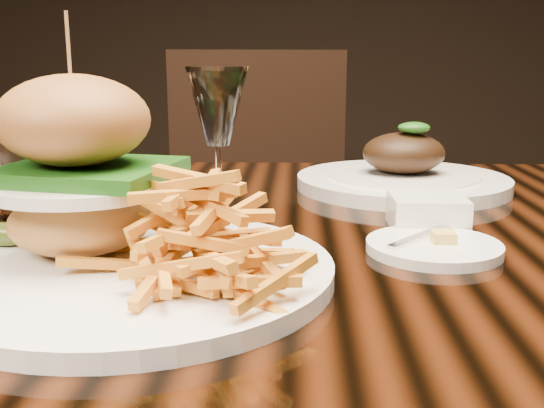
{
  "coord_description": "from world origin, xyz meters",
  "views": [
    {
      "loc": [
        0.0,
        -0.66,
        0.93
      ],
      "look_at": [
        -0.02,
        -0.13,
        0.81
      ],
      "focal_mm": 42.0,
      "sensor_mm": 36.0,
      "label": 1
    }
  ],
  "objects_px": {
    "wine_glass": "(218,113)",
    "chair_far": "(264,217)",
    "dining_table": "(292,298)",
    "burger_plate": "(128,211)",
    "far_dish": "(403,176)"
  },
  "relations": [
    {
      "from": "wine_glass",
      "to": "chair_far",
      "type": "bearing_deg",
      "value": 90.01
    },
    {
      "from": "dining_table",
      "to": "burger_plate",
      "type": "bearing_deg",
      "value": -130.23
    },
    {
      "from": "dining_table",
      "to": "burger_plate",
      "type": "relative_size",
      "value": 4.85
    },
    {
      "from": "burger_plate",
      "to": "chair_far",
      "type": "xyz_separation_m",
      "value": [
        0.06,
        1.05,
        -0.27
      ]
    },
    {
      "from": "dining_table",
      "to": "chair_far",
      "type": "bearing_deg",
      "value": 94.98
    },
    {
      "from": "dining_table",
      "to": "wine_glass",
      "type": "bearing_deg",
      "value": -173.07
    },
    {
      "from": "wine_glass",
      "to": "far_dish",
      "type": "height_order",
      "value": "wine_glass"
    },
    {
      "from": "dining_table",
      "to": "chair_far",
      "type": "height_order",
      "value": "chair_far"
    },
    {
      "from": "dining_table",
      "to": "wine_glass",
      "type": "height_order",
      "value": "wine_glass"
    },
    {
      "from": "wine_glass",
      "to": "burger_plate",
      "type": "bearing_deg",
      "value": -110.73
    },
    {
      "from": "chair_far",
      "to": "wine_glass",
      "type": "bearing_deg",
      "value": -101.39
    },
    {
      "from": "burger_plate",
      "to": "chair_far",
      "type": "height_order",
      "value": "burger_plate"
    },
    {
      "from": "burger_plate",
      "to": "far_dish",
      "type": "bearing_deg",
      "value": 76.64
    },
    {
      "from": "wine_glass",
      "to": "dining_table",
      "type": "bearing_deg",
      "value": 6.93
    },
    {
      "from": "chair_far",
      "to": "dining_table",
      "type": "bearing_deg",
      "value": -96.41
    }
  ]
}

